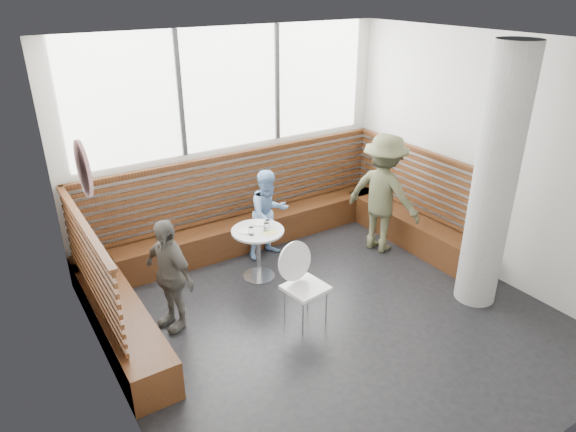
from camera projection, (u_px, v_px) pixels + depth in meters
room at (337, 198)px, 5.56m from camera, size 5.00×5.00×3.20m
booth at (259, 234)px, 7.41m from camera, size 5.00×2.50×1.44m
concrete_column at (494, 182)px, 6.01m from camera, size 0.50×0.50×3.20m
wall_art at (83, 169)px, 4.36m from camera, size 0.03×0.50×0.50m
cafe_table at (258, 244)px, 6.91m from camera, size 0.71×0.71×0.73m
cafe_chair at (302, 278)px, 5.99m from camera, size 0.48×0.47×1.00m
adult_man at (383, 194)px, 7.53m from camera, size 1.00×1.31×1.79m
child_back at (269, 214)px, 7.43m from camera, size 0.67×0.54×1.33m
child_left at (169, 275)px, 5.86m from camera, size 0.56×0.87×1.38m
plate_near at (246, 231)px, 6.78m from camera, size 0.20×0.20×0.01m
plate_far at (259, 223)px, 7.01m from camera, size 0.21×0.21×0.01m
glass_left at (251, 231)px, 6.67m from camera, size 0.07×0.07×0.11m
glass_mid at (266, 227)px, 6.77m from camera, size 0.07×0.07×0.12m
glass_right at (268, 224)px, 6.88m from camera, size 0.07×0.07×0.10m
menu_card at (270, 233)px, 6.74m from camera, size 0.19×0.13×0.00m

